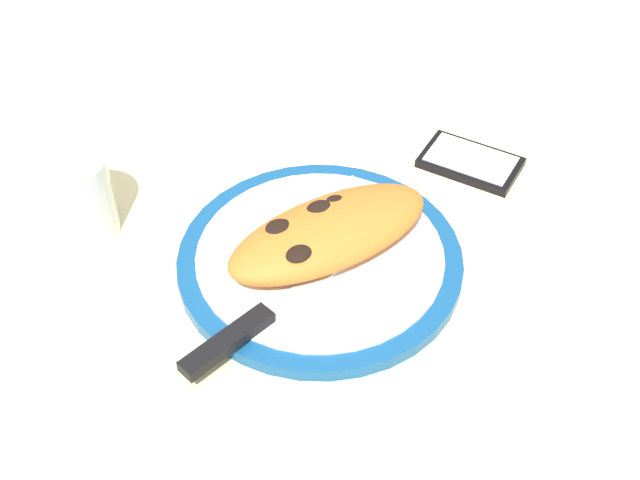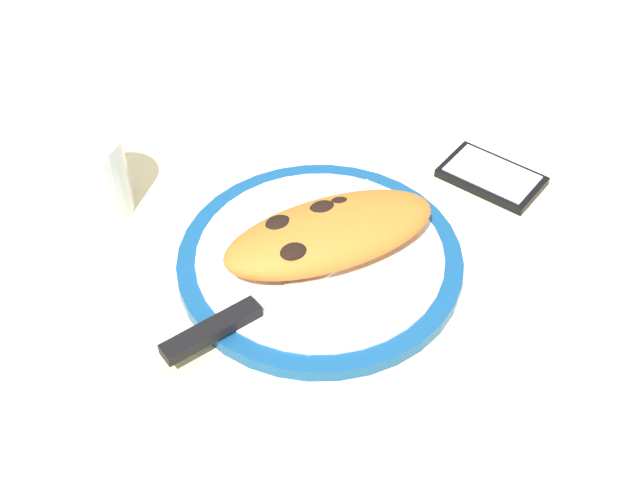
# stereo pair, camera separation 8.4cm
# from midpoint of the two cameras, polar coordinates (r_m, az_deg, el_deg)

# --- Properties ---
(ground_plane) EXTENTS (1.50, 1.50, 0.03)m
(ground_plane) POSITION_cam_midpoint_polar(r_m,az_deg,el_deg) (0.88, -2.74, -2.55)
(ground_plane) COLOR beige
(plate) EXTENTS (0.29, 0.29, 0.02)m
(plate) POSITION_cam_midpoint_polar(r_m,az_deg,el_deg) (0.86, -2.79, -1.50)
(plate) COLOR navy
(plate) RESTS_ON ground_plane
(calzone) EXTENTS (0.23, 0.12, 0.05)m
(calzone) POSITION_cam_midpoint_polar(r_m,az_deg,el_deg) (0.84, -2.22, 0.32)
(calzone) COLOR orange
(calzone) RESTS_ON plate
(fork) EXTENTS (0.17, 0.03, 0.00)m
(fork) POSITION_cam_midpoint_polar(r_m,az_deg,el_deg) (0.89, -4.92, 1.14)
(fork) COLOR silver
(fork) RESTS_ON plate
(knife) EXTENTS (0.25, 0.05, 0.01)m
(knife) POSITION_cam_midpoint_polar(r_m,az_deg,el_deg) (0.80, -7.40, -5.64)
(knife) COLOR silver
(knife) RESTS_ON plate
(smartphone) EXTENTS (0.11, 0.13, 0.01)m
(smartphone) POSITION_cam_midpoint_polar(r_m,az_deg,el_deg) (0.99, 7.75, 5.13)
(smartphone) COLOR black
(smartphone) RESTS_ON ground_plane
(water_glass) EXTENTS (0.08, 0.08, 0.10)m
(water_glass) POSITION_cam_midpoint_polar(r_m,az_deg,el_deg) (0.93, -18.67, 2.34)
(water_glass) COLOR silver
(water_glass) RESTS_ON ground_plane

